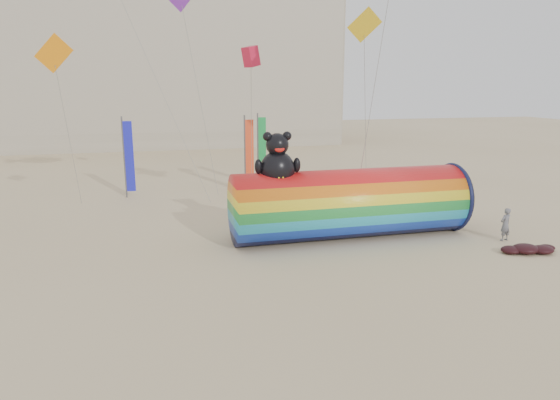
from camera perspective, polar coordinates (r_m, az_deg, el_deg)
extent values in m
plane|color=#CCB58C|center=(20.11, -0.29, -7.70)|extent=(160.00, 160.00, 0.00)
cube|color=#B7AD99|center=(64.70, -21.95, 14.67)|extent=(60.00, 15.00, 20.00)
cube|color=#28303D|center=(57.23, -22.91, 15.43)|extent=(59.50, 0.12, 17.00)
cylinder|color=red|center=(23.87, 7.97, -0.38)|extent=(11.20, 3.27, 3.27)
torus|color=#0F1438|center=(26.44, 19.03, 0.34)|extent=(0.22, 3.43, 3.43)
cylinder|color=black|center=(26.51, 19.26, 0.35)|extent=(0.06, 3.24, 3.24)
ellipsoid|color=black|center=(22.40, -0.31, 3.50)|extent=(1.60, 1.43, 1.68)
ellipsoid|color=#FEF21A|center=(21.93, 0.02, 3.04)|extent=(0.82, 0.36, 0.72)
sphere|color=black|center=(22.24, -0.32, 6.34)|extent=(1.03, 1.03, 1.03)
sphere|color=black|center=(22.10, -1.45, 7.27)|extent=(0.41, 0.41, 0.41)
sphere|color=black|center=(22.32, 0.80, 7.33)|extent=(0.41, 0.41, 0.41)
ellipsoid|color=red|center=(21.86, -0.04, 5.86)|extent=(0.45, 0.16, 0.29)
ellipsoid|color=black|center=(22.08, -2.49, 3.84)|extent=(0.34, 0.34, 0.67)
ellipsoid|color=black|center=(22.52, 1.94, 4.02)|extent=(0.34, 0.34, 0.67)
imported|color=slate|center=(25.48, 24.36, -2.56)|extent=(0.64, 0.49, 1.56)
ellipsoid|color=#370A0F|center=(24.12, 26.25, -5.02)|extent=(1.17, 0.99, 0.41)
ellipsoid|color=#370A0F|center=(24.44, 27.80, -5.04)|extent=(0.99, 0.84, 0.34)
ellipsoid|color=#370A0F|center=(23.86, 24.91, -5.19)|extent=(0.91, 0.77, 0.32)
ellipsoid|color=#370A0F|center=(24.61, 26.17, -4.83)|extent=(0.78, 0.66, 0.27)
ellipsoid|color=#370A0F|center=(24.99, 28.18, -4.81)|extent=(0.73, 0.62, 0.25)
cylinder|color=#59595E|center=(33.37, -17.38, 4.65)|extent=(0.10, 0.10, 5.20)
cube|color=#1B1ED0|center=(33.35, -16.85, 4.77)|extent=(0.56, 0.06, 4.50)
cylinder|color=#59595E|center=(33.28, -4.03, 5.19)|extent=(0.10, 0.10, 5.20)
cube|color=#F34822|center=(33.33, -3.50, 5.30)|extent=(0.56, 0.06, 4.50)
cylinder|color=#59595E|center=(35.62, -2.54, 5.73)|extent=(0.10, 0.10, 5.20)
cube|color=green|center=(35.68, -2.06, 5.82)|extent=(0.56, 0.06, 4.50)
cube|color=orange|center=(25.81, -24.44, 15.02)|extent=(1.05, 0.06, 1.48)
cube|color=red|center=(27.07, -3.34, 16.06)|extent=(0.63, 0.63, 1.01)
cube|color=gold|center=(25.22, 9.64, 19.14)|extent=(0.96, 0.06, 1.35)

